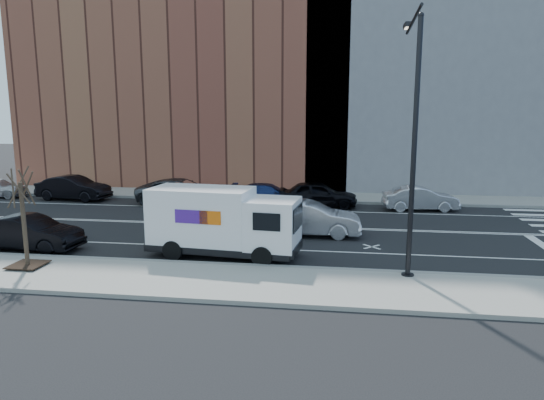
# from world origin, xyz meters

# --- Properties ---
(ground) EXTENTS (120.00, 120.00, 0.00)m
(ground) POSITION_xyz_m (0.00, 0.00, 0.00)
(ground) COLOR black
(ground) RESTS_ON ground
(sidewalk_near) EXTENTS (44.00, 3.60, 0.15)m
(sidewalk_near) POSITION_xyz_m (0.00, -8.80, 0.07)
(sidewalk_near) COLOR gray
(sidewalk_near) RESTS_ON ground
(sidewalk_far) EXTENTS (44.00, 3.60, 0.15)m
(sidewalk_far) POSITION_xyz_m (0.00, 8.80, 0.07)
(sidewalk_far) COLOR gray
(sidewalk_far) RESTS_ON ground
(curb_near) EXTENTS (44.00, 0.25, 0.17)m
(curb_near) POSITION_xyz_m (0.00, -7.00, 0.08)
(curb_near) COLOR gray
(curb_near) RESTS_ON ground
(curb_far) EXTENTS (44.00, 0.25, 0.17)m
(curb_far) POSITION_xyz_m (0.00, 7.00, 0.08)
(curb_far) COLOR gray
(curb_far) RESTS_ON ground
(road_markings) EXTENTS (40.00, 8.60, 0.01)m
(road_markings) POSITION_xyz_m (0.00, 0.00, 0.00)
(road_markings) COLOR white
(road_markings) RESTS_ON ground
(bldg_brick) EXTENTS (26.00, 10.00, 22.00)m
(bldg_brick) POSITION_xyz_m (-8.00, 15.60, 11.00)
(bldg_brick) COLOR brown
(bldg_brick) RESTS_ON ground
(bldg_concrete) EXTENTS (20.00, 10.00, 26.00)m
(bldg_concrete) POSITION_xyz_m (12.00, 15.60, 13.00)
(bldg_concrete) COLOR slate
(bldg_concrete) RESTS_ON ground
(streetlight) EXTENTS (0.44, 4.02, 9.34)m
(streetlight) POSITION_xyz_m (7.00, -6.91, 5.08)
(streetlight) COLOR black
(streetlight) RESTS_ON ground
(street_tree) EXTENTS (1.20, 1.20, 3.75)m
(street_tree) POSITION_xyz_m (-7.00, -8.40, 1.45)
(street_tree) COLOR black
(street_tree) RESTS_ON ground
(fedex_van) EXTENTS (6.36, 2.71, 2.82)m
(fedex_van) POSITION_xyz_m (-0.17, -5.60, 1.48)
(fedex_van) COLOR black
(fedex_van) RESTS_ON ground
(far_parked_b) EXTENTS (5.11, 2.24, 1.63)m
(far_parked_b) POSITION_xyz_m (-13.31, 5.77, 0.82)
(far_parked_b) COLOR black
(far_parked_b) RESTS_ON ground
(far_parked_c) EXTENTS (6.02, 3.13, 1.62)m
(far_parked_c) POSITION_xyz_m (-5.60, 5.54, 0.81)
(far_parked_c) COLOR #45474C
(far_parked_c) RESTS_ON ground
(far_parked_d) EXTENTS (4.83, 2.25, 1.36)m
(far_parked_d) POSITION_xyz_m (-0.01, 5.87, 0.68)
(far_parked_d) COLOR navy
(far_parked_d) RESTS_ON ground
(far_parked_e) EXTENTS (4.97, 2.29, 1.65)m
(far_parked_e) POSITION_xyz_m (3.20, 5.44, 0.82)
(far_parked_e) COLOR black
(far_parked_e) RESTS_ON ground
(far_parked_f) EXTENTS (4.56, 2.02, 1.46)m
(far_parked_f) POSITION_xyz_m (9.37, 5.41, 0.73)
(far_parked_f) COLOR silver
(far_parked_f) RESTS_ON ground
(driving_sedan) EXTENTS (5.06, 1.84, 1.66)m
(driving_sedan) POSITION_xyz_m (3.06, -1.61, 0.83)
(driving_sedan) COLOR silver
(driving_sedan) RESTS_ON ground
(near_parked_rear_a) EXTENTS (4.62, 1.86, 1.49)m
(near_parked_rear_a) POSITION_xyz_m (-8.66, -5.82, 0.75)
(near_parked_rear_a) COLOR black
(near_parked_rear_a) RESTS_ON ground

